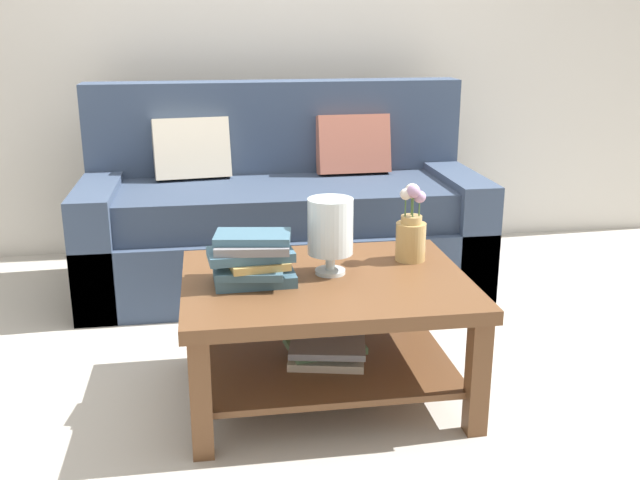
{
  "coord_description": "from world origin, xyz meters",
  "views": [
    {
      "loc": [
        -0.41,
        -2.86,
        1.39
      ],
      "look_at": [
        0.0,
        -0.23,
        0.57
      ],
      "focal_mm": 40.79,
      "sensor_mm": 36.0,
      "label": 1
    }
  ],
  "objects_px": {
    "glass_hurricane_vase": "(330,229)",
    "flower_pitcher": "(411,231)",
    "book_stack_main": "(253,259)",
    "couch": "(282,216)",
    "coffee_table": "(326,312)"
  },
  "relations": [
    {
      "from": "couch",
      "to": "book_stack_main",
      "type": "relative_size",
      "value": 6.56
    },
    {
      "from": "couch",
      "to": "book_stack_main",
      "type": "height_order",
      "value": "couch"
    },
    {
      "from": "couch",
      "to": "coffee_table",
      "type": "height_order",
      "value": "couch"
    },
    {
      "from": "book_stack_main",
      "to": "coffee_table",
      "type": "bearing_deg",
      "value": 2.09
    },
    {
      "from": "book_stack_main",
      "to": "glass_hurricane_vase",
      "type": "height_order",
      "value": "glass_hurricane_vase"
    },
    {
      "from": "couch",
      "to": "flower_pitcher",
      "type": "relative_size",
      "value": 6.73
    },
    {
      "from": "coffee_table",
      "to": "glass_hurricane_vase",
      "type": "distance_m",
      "value": 0.32
    },
    {
      "from": "couch",
      "to": "coffee_table",
      "type": "distance_m",
      "value": 1.3
    },
    {
      "from": "book_stack_main",
      "to": "flower_pitcher",
      "type": "relative_size",
      "value": 1.03
    },
    {
      "from": "couch",
      "to": "book_stack_main",
      "type": "xyz_separation_m",
      "value": [
        -0.24,
        -1.31,
        0.2
      ]
    },
    {
      "from": "book_stack_main",
      "to": "flower_pitcher",
      "type": "distance_m",
      "value": 0.65
    },
    {
      "from": "coffee_table",
      "to": "glass_hurricane_vase",
      "type": "bearing_deg",
      "value": 64.79
    },
    {
      "from": "flower_pitcher",
      "to": "couch",
      "type": "bearing_deg",
      "value": 108.81
    },
    {
      "from": "glass_hurricane_vase",
      "to": "flower_pitcher",
      "type": "distance_m",
      "value": 0.36
    },
    {
      "from": "coffee_table",
      "to": "glass_hurricane_vase",
      "type": "xyz_separation_m",
      "value": [
        0.02,
        0.05,
        0.31
      ]
    }
  ]
}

